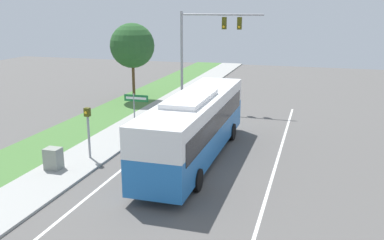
{
  "coord_description": "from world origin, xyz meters",
  "views": [
    {
      "loc": [
        5.31,
        -18.23,
        7.77
      ],
      "look_at": [
        -1.04,
        3.11,
        1.82
      ],
      "focal_mm": 40.0,
      "sensor_mm": 36.0,
      "label": 1
    }
  ],
  "objects": [
    {
      "name": "grass_verge",
      "position": [
        -9.4,
        0.0,
        0.05
      ],
      "size": [
        3.6,
        80.0,
        0.1
      ],
      "color": "#477538",
      "rests_on": "ground_plane"
    },
    {
      "name": "lane_divider_far",
      "position": [
        3.6,
        0.0,
        0.0
      ],
      "size": [
        0.14,
        30.0,
        0.01
      ],
      "color": "silver",
      "rests_on": "ground_plane"
    },
    {
      "name": "street_sign",
      "position": [
        -5.44,
        5.57,
        1.84
      ],
      "size": [
        1.6,
        0.08,
        2.53
      ],
      "color": "#939399",
      "rests_on": "ground_plane"
    },
    {
      "name": "lane_divider_near",
      "position": [
        -3.6,
        0.0,
        0.0
      ],
      "size": [
        0.14,
        30.0,
        0.01
      ],
      "color": "silver",
      "rests_on": "ground_plane"
    },
    {
      "name": "signal_gantry",
      "position": [
        -3.25,
        13.79,
        5.24
      ],
      "size": [
        6.39,
        0.41,
        7.4
      ],
      "color": "#939399",
      "rests_on": "ground_plane"
    },
    {
      "name": "pedestrian_signal",
      "position": [
        -5.8,
        0.43,
        1.91
      ],
      "size": [
        0.28,
        0.34,
        2.78
      ],
      "color": "#939399",
      "rests_on": "ground_plane"
    },
    {
      "name": "bus",
      "position": [
        -0.56,
        2.1,
        1.95
      ],
      "size": [
        2.67,
        12.29,
        3.55
      ],
      "color": "#236BB7",
      "rests_on": "ground_plane"
    },
    {
      "name": "ground_plane",
      "position": [
        0.0,
        0.0,
        0.0
      ],
      "size": [
        80.0,
        80.0,
        0.0
      ],
      "primitive_type": "plane",
      "color": "#565451"
    },
    {
      "name": "utility_cabinet",
      "position": [
        -6.68,
        -1.48,
        0.64
      ],
      "size": [
        0.76,
        0.64,
        1.05
      ],
      "color": "gray",
      "rests_on": "sidewalk"
    },
    {
      "name": "roadside_tree",
      "position": [
        -9.52,
        14.4,
        4.62
      ],
      "size": [
        3.66,
        3.66,
        6.36
      ],
      "color": "brown",
      "rests_on": "grass_verge"
    },
    {
      "name": "sidewalk",
      "position": [
        -6.2,
        0.0,
        0.06
      ],
      "size": [
        2.8,
        80.0,
        0.12
      ],
      "color": "#9E9E99",
      "rests_on": "ground_plane"
    }
  ]
}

